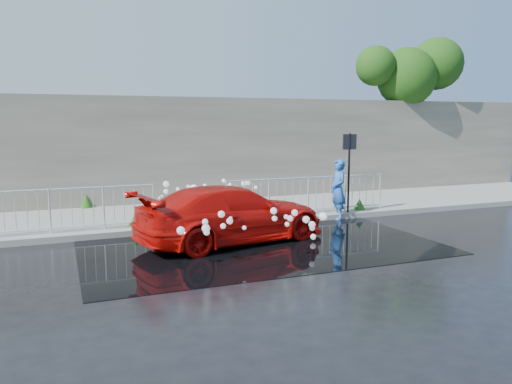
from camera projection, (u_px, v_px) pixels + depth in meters
ground at (255, 258)px, 10.49m from camera, size 90.00×90.00×0.00m
pavement at (194, 214)px, 15.08m from camera, size 30.00×4.00×0.15m
curb at (214, 226)px, 13.24m from camera, size 30.00×0.25×0.16m
retaining_wall at (177, 149)px, 16.85m from camera, size 30.00×0.60×3.50m
puddle at (259, 244)px, 11.60m from camera, size 8.00×5.00×0.01m
sign_post at (349, 160)px, 14.64m from camera, size 0.45×0.06×2.50m
tree at (413, 72)px, 20.23m from camera, size 4.85×2.39×6.27m
railing_left at (50, 210)px, 12.01m from camera, size 5.05×0.05×1.10m
railing_right at (308, 194)px, 14.57m from camera, size 5.05×0.05×1.10m
weeds at (187, 208)px, 14.49m from camera, size 12.17×3.93×0.42m
water_spray at (230, 206)px, 12.55m from camera, size 3.56×5.53×1.12m
red_car at (232, 214)px, 11.78m from camera, size 4.93×2.79×1.35m
person at (338, 189)px, 14.52m from camera, size 0.49×0.68×1.75m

